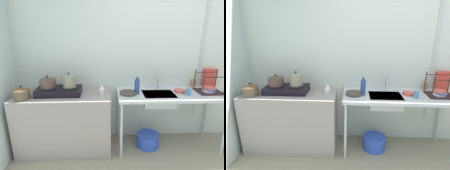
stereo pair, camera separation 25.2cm
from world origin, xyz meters
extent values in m
cube|color=#B6C2BE|center=(0.00, 1.63, 1.23)|extent=(5.20, 0.10, 2.46)
cube|color=#A6AEB6|center=(0.47, 1.57, 1.35)|extent=(0.05, 0.01, 1.97)
cube|color=gray|center=(-1.50, 1.29, 0.41)|extent=(1.26, 0.58, 0.83)
cube|color=#A6AEB6|center=(-0.04, 1.29, 0.81)|extent=(1.46, 0.58, 0.04)
cylinder|color=#A0B0B3|center=(-0.73, 1.04, 0.39)|extent=(0.04, 0.04, 0.79)
cylinder|color=#A6AEBB|center=(-0.73, 1.54, 0.39)|extent=(0.04, 0.04, 0.79)
cylinder|color=#A6B0B7|center=(0.65, 1.54, 0.39)|extent=(0.04, 0.04, 0.79)
cube|color=black|center=(-1.54, 1.29, 0.87)|extent=(0.58, 0.31, 0.09)
cylinder|color=black|center=(-1.68, 1.29, 0.93)|extent=(0.21, 0.21, 0.02)
cylinder|color=black|center=(-1.41, 1.29, 0.93)|extent=(0.21, 0.21, 0.02)
cylinder|color=#4D3A32|center=(-1.68, 1.29, 0.99)|extent=(0.21, 0.21, 0.10)
cone|color=#483926|center=(-1.68, 1.29, 1.05)|extent=(0.21, 0.21, 0.03)
sphere|color=black|center=(-1.68, 1.29, 1.08)|extent=(0.02, 0.02, 0.02)
cylinder|color=gray|center=(-1.41, 1.29, 1.01)|extent=(0.17, 0.17, 0.14)
cone|color=slate|center=(-1.41, 1.29, 1.09)|extent=(0.17, 0.17, 0.02)
sphere|color=black|center=(-1.41, 1.29, 1.11)|extent=(0.02, 0.02, 0.02)
cylinder|color=brown|center=(-1.97, 1.13, 0.89)|extent=(0.19, 0.19, 0.12)
cone|color=brown|center=(-1.97, 1.13, 0.97)|extent=(0.20, 0.20, 0.04)
sphere|color=black|center=(-1.97, 1.13, 1.00)|extent=(0.02, 0.02, 0.02)
cylinder|color=#BCBCBE|center=(-0.98, 1.26, 0.87)|extent=(0.08, 0.08, 0.07)
cone|color=#BCBCBE|center=(-0.98, 1.26, 0.93)|extent=(0.08, 0.08, 0.07)
cube|color=#A6AEB6|center=(-0.22, 1.25, 0.76)|extent=(0.42, 0.32, 0.15)
cylinder|color=#A6AEB6|center=(-0.19, 1.44, 0.93)|extent=(0.02, 0.02, 0.20)
torus|color=#A6AEB6|center=(-0.19, 1.39, 1.03)|extent=(0.11, 0.02, 0.11)
cylinder|color=#39322A|center=(-0.63, 1.26, 0.84)|extent=(0.23, 0.23, 0.03)
cylinder|color=black|center=(0.33, 1.16, 0.98)|extent=(0.01, 0.01, 0.29)
cylinder|color=black|center=(0.33, 1.42, 0.98)|extent=(0.01, 0.01, 0.29)
cylinder|color=black|center=(0.64, 1.42, 0.98)|extent=(0.01, 0.01, 0.29)
cylinder|color=black|center=(0.49, 1.16, 1.08)|extent=(0.31, 0.01, 0.01)
cylinder|color=black|center=(0.49, 1.42, 1.08)|extent=(0.31, 0.01, 0.01)
cube|color=black|center=(0.49, 1.29, 0.84)|extent=(0.33, 0.28, 0.01)
cylinder|color=white|center=(0.48, 1.29, 0.85)|extent=(0.17, 0.17, 0.02)
cylinder|color=#4D65A6|center=(0.49, 1.28, 0.87)|extent=(0.16, 0.16, 0.02)
cylinder|color=#C0534C|center=(0.48, 1.29, 0.89)|extent=(0.16, 0.16, 0.02)
cylinder|color=#4876B0|center=(0.15, 1.19, 0.87)|extent=(0.07, 0.07, 0.09)
cylinder|color=#BB4B3F|center=(0.08, 1.30, 0.85)|extent=(0.14, 0.14, 0.04)
cylinder|color=navy|center=(-0.51, 1.26, 0.93)|extent=(0.07, 0.07, 0.20)
cylinder|color=navy|center=(-0.51, 1.26, 1.05)|extent=(0.03, 0.03, 0.03)
cube|color=#C93D33|center=(0.61, 1.53, 0.96)|extent=(0.19, 0.07, 0.27)
cylinder|color=#956A4C|center=(0.38, 1.53, 0.89)|extent=(0.06, 0.06, 0.11)
cylinder|color=olive|center=(0.38, 1.53, 0.95)|extent=(0.08, 0.03, 0.16)
cylinder|color=blue|center=(-0.32, 1.28, 0.10)|extent=(0.32, 0.32, 0.19)
camera|label=1|loc=(-0.94, -1.11, 1.73)|focal=30.51mm
camera|label=2|loc=(-0.69, -1.11, 1.73)|focal=30.51mm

